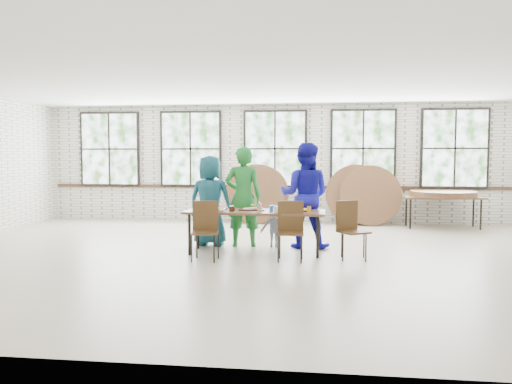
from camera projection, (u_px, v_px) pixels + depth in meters
room at (275, 151)px, 12.70m from camera, size 12.00×12.00×12.00m
dining_table at (255, 214)px, 8.59m from camera, size 2.42×0.86×0.74m
chair_near_left at (205, 225)px, 8.09m from camera, size 0.48×0.47×0.95m
chair_near_right at (290, 226)px, 8.04m from camera, size 0.43×0.42×0.95m
chair_spare at (350, 225)px, 8.15m from camera, size 0.57×0.57×0.95m
adult_teal at (210, 201)px, 9.33m from camera, size 0.88×0.61×1.70m
adult_green at (243, 197)px, 9.25m from camera, size 0.72×0.52×1.86m
toddler at (274, 226)px, 9.22m from camera, size 0.53×0.34×0.79m
adult_blue at (305, 195)px, 9.11m from camera, size 1.03×0.86×1.92m
storage_table at (443, 199)px, 11.69m from camera, size 1.82×0.80×0.74m
tabletop_clutter at (261, 210)px, 8.54m from camera, size 1.94×0.59×0.11m
round_tops_stacked at (443, 194)px, 11.68m from camera, size 1.50×1.50×0.13m
round_tops_leaning at (310, 195)px, 12.36m from camera, size 4.32×0.50×1.49m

